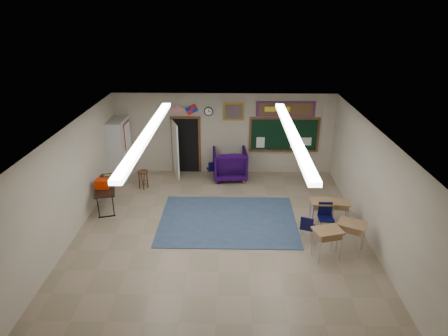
{
  "coord_description": "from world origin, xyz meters",
  "views": [
    {
      "loc": [
        0.31,
        -9.49,
        5.95
      ],
      "look_at": [
        0.07,
        1.5,
        1.39
      ],
      "focal_mm": 32.0,
      "sensor_mm": 36.0,
      "label": 1
    }
  ],
  "objects_px": {
    "student_desk_front_right": "(338,212)",
    "folding_table": "(106,194)",
    "wooden_stool": "(143,179)",
    "wingback_armchair": "(230,164)",
    "student_desk_front_left": "(321,212)"
  },
  "relations": [
    {
      "from": "wooden_stool",
      "to": "student_desk_front_right",
      "type": "bearing_deg",
      "value": -20.86
    },
    {
      "from": "wingback_armchair",
      "to": "wooden_stool",
      "type": "distance_m",
      "value": 3.12
    },
    {
      "from": "student_desk_front_right",
      "to": "folding_table",
      "type": "relative_size",
      "value": 0.4
    },
    {
      "from": "student_desk_front_right",
      "to": "wooden_stool",
      "type": "relative_size",
      "value": 1.16
    },
    {
      "from": "student_desk_front_right",
      "to": "wooden_stool",
      "type": "bearing_deg",
      "value": 167.08
    },
    {
      "from": "wingback_armchair",
      "to": "folding_table",
      "type": "xyz_separation_m",
      "value": [
        -3.88,
        -2.22,
        -0.15
      ]
    },
    {
      "from": "student_desk_front_left",
      "to": "folding_table",
      "type": "height_order",
      "value": "folding_table"
    },
    {
      "from": "student_desk_front_right",
      "to": "folding_table",
      "type": "bearing_deg",
      "value": 179.59
    },
    {
      "from": "student_desk_front_left",
      "to": "wooden_stool",
      "type": "height_order",
      "value": "student_desk_front_left"
    },
    {
      "from": "folding_table",
      "to": "wingback_armchair",
      "type": "bearing_deg",
      "value": 13.74
    },
    {
      "from": "wooden_stool",
      "to": "student_desk_front_left",
      "type": "bearing_deg",
      "value": -22.98
    },
    {
      "from": "student_desk_front_right",
      "to": "wooden_stool",
      "type": "xyz_separation_m",
      "value": [
        -6.09,
        2.32,
        -0.08
      ]
    },
    {
      "from": "student_desk_front_left",
      "to": "folding_table",
      "type": "distance_m",
      "value": 6.61
    },
    {
      "from": "student_desk_front_right",
      "to": "folding_table",
      "type": "xyz_separation_m",
      "value": [
        -7.0,
        1.03,
        -0.02
      ]
    },
    {
      "from": "wingback_armchair",
      "to": "student_desk_front_left",
      "type": "bearing_deg",
      "value": 123.33
    }
  ]
}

